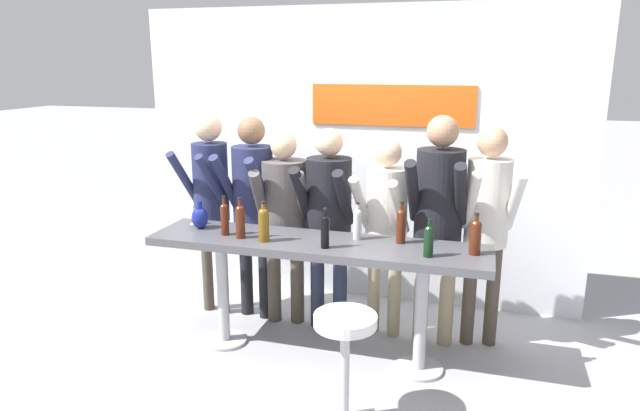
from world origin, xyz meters
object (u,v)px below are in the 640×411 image
at_px(wine_bottle_7, 240,220).
at_px(decorative_vase, 200,217).
at_px(tasting_table, 317,259).
at_px(person_center, 329,208).
at_px(wine_bottle_1, 225,217).
at_px(person_left, 253,195).
at_px(wine_bottle_0, 357,223).
at_px(person_center_right, 386,216).
at_px(person_far_right, 487,212).
at_px(wine_bottle_2, 325,230).
at_px(wine_bottle_4, 264,223).
at_px(person_right, 439,206).
at_px(bar_stool, 345,351).
at_px(person_far_left, 210,190).
at_px(person_center_left, 284,208).
at_px(wine_bottle_6, 429,239).
at_px(wine_bottle_5, 475,235).
at_px(wine_glass_0, 193,209).
at_px(wine_bottle_3, 401,224).

distance_m(wine_bottle_7, decorative_vase, 0.44).
height_order(tasting_table, wine_bottle_7, wine_bottle_7).
xyz_separation_m(person_center, wine_bottle_1, (-0.67, -0.52, 0.01)).
relative_size(person_left, wine_bottle_0, 6.23).
xyz_separation_m(person_center_right, person_far_right, (0.77, 0.04, 0.08)).
height_order(person_left, decorative_vase, person_left).
xyz_separation_m(wine_bottle_2, wine_bottle_4, (-0.47, 0.02, 0.01)).
bearing_deg(person_right, bar_stool, -107.33).
height_order(person_far_left, wine_bottle_0, person_far_left).
height_order(person_center_left, wine_bottle_0, person_center_left).
height_order(wine_bottle_2, wine_bottle_6, wine_bottle_2).
bearing_deg(wine_bottle_4, person_center_left, 95.69).
bearing_deg(person_far_right, decorative_vase, -179.33).
bearing_deg(wine_bottle_6, person_far_right, 60.55).
xyz_separation_m(tasting_table, decorative_vase, (-0.98, 0.06, 0.23)).
xyz_separation_m(bar_stool, person_far_right, (0.79, 1.27, 0.62)).
bearing_deg(bar_stool, person_center_right, 88.98).
distance_m(wine_bottle_1, wine_bottle_4, 0.35).
bearing_deg(person_right, wine_bottle_5, -53.80).
bearing_deg(bar_stool, person_right, 70.00).
xyz_separation_m(person_far_left, wine_bottle_7, (0.55, -0.59, -0.06)).
relative_size(wine_bottle_6, decorative_vase, 1.20).
bearing_deg(tasting_table, wine_bottle_2, -52.34).
xyz_separation_m(wine_bottle_7, wine_glass_0, (-0.52, 0.23, -0.02)).
bearing_deg(wine_bottle_0, person_center, 132.45).
bearing_deg(wine_glass_0, person_right, 9.56).
bearing_deg(wine_glass_0, wine_bottle_3, -0.28).
distance_m(wine_bottle_0, wine_bottle_4, 0.69).
bearing_deg(wine_bottle_1, tasting_table, 3.67).
bearing_deg(tasting_table, person_left, 143.93).
relative_size(wine_bottle_4, wine_glass_0, 1.70).
xyz_separation_m(wine_bottle_1, wine_glass_0, (-0.37, 0.19, -0.01)).
bearing_deg(person_center_left, bar_stool, -64.16).
bearing_deg(bar_stool, wine_bottle_7, 146.51).
bearing_deg(wine_bottle_4, person_far_right, 22.69).
bearing_deg(person_center_left, wine_glass_0, -159.74).
height_order(person_left, person_right, person_right).
bearing_deg(wine_bottle_2, bar_stool, -63.32).
xyz_separation_m(person_left, wine_bottle_4, (0.36, -0.64, -0.04)).
xyz_separation_m(person_center_left, wine_bottle_3, (1.03, -0.36, 0.05)).
relative_size(wine_bottle_2, wine_bottle_5, 1.00).
distance_m(person_center_right, wine_bottle_0, 0.41).
bearing_deg(wine_glass_0, wine_bottle_2, -12.89).
relative_size(tasting_table, wine_bottle_0, 8.89).
bearing_deg(person_center, bar_stool, -66.22).
xyz_separation_m(tasting_table, wine_bottle_3, (0.60, 0.13, 0.28)).
relative_size(person_right, wine_bottle_6, 6.93).
bearing_deg(person_left, person_center, 3.37).
bearing_deg(person_center_right, person_far_right, 14.23).
height_order(person_left, person_center_right, person_left).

